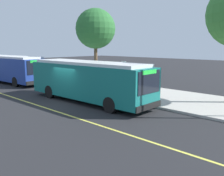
% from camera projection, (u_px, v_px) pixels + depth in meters
% --- Properties ---
extents(ground_plane, '(120.00, 120.00, 0.00)m').
position_uv_depth(ground_plane, '(68.00, 102.00, 18.49)').
color(ground_plane, '#232326').
extents(sidewalk_curb, '(44.00, 6.40, 0.15)m').
position_uv_depth(sidewalk_curb, '(123.00, 90.00, 22.71)').
color(sidewalk_curb, '#B7B2A8').
rests_on(sidewalk_curb, ground_plane).
extents(lane_stripe_center, '(36.00, 0.14, 0.01)m').
position_uv_depth(lane_stripe_center, '(42.00, 107.00, 16.94)').
color(lane_stripe_center, '#E0D64C').
rests_on(lane_stripe_center, ground_plane).
extents(transit_bus_main, '(10.79, 2.87, 2.95)m').
position_uv_depth(transit_bus_main, '(88.00, 80.00, 18.18)').
color(transit_bus_main, '#146B66').
rests_on(transit_bus_main, ground_plane).
extents(transit_bus_second, '(11.02, 3.38, 2.95)m').
position_uv_depth(transit_bus_second, '(9.00, 68.00, 27.76)').
color(transit_bus_second, navy).
rests_on(transit_bus_second, ground_plane).
extents(bus_shelter, '(2.90, 1.60, 2.48)m').
position_uv_depth(bus_shelter, '(118.00, 70.00, 21.98)').
color(bus_shelter, '#333338').
rests_on(bus_shelter, sidewalk_curb).
extents(waiting_bench, '(1.60, 0.48, 0.95)m').
position_uv_depth(waiting_bench, '(121.00, 85.00, 22.12)').
color(waiting_bench, brown).
rests_on(waiting_bench, sidewalk_curb).
extents(route_sign_post, '(0.44, 0.08, 2.80)m').
position_uv_depth(route_sign_post, '(124.00, 74.00, 18.88)').
color(route_sign_post, '#333338').
rests_on(route_sign_post, sidewalk_curb).
extents(pedestrian_commuter, '(0.24, 0.40, 1.69)m').
position_uv_depth(pedestrian_commuter, '(108.00, 80.00, 22.10)').
color(pedestrian_commuter, '#282D47').
rests_on(pedestrian_commuter, sidewalk_curb).
extents(street_tree_near_shelter, '(4.18, 4.18, 7.76)m').
position_uv_depth(street_tree_near_shelter, '(95.00, 29.00, 26.22)').
color(street_tree_near_shelter, brown).
rests_on(street_tree_near_shelter, sidewalk_curb).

